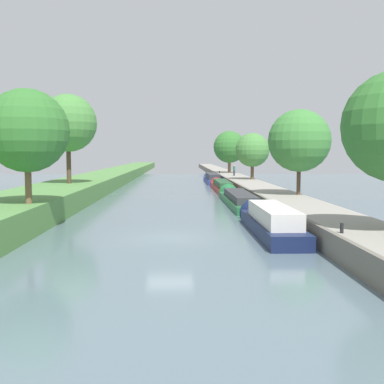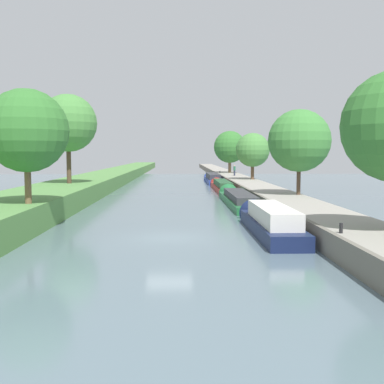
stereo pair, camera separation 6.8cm
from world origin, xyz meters
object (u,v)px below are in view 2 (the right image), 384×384
Objects in this scene: person_walking at (234,170)px; mooring_bollard_far at (220,172)px; narrowboat_navy at (269,221)px; narrowboat_green at (237,198)px; narrowboat_red at (222,186)px; narrowboat_blue at (212,178)px; mooring_bollard_near at (341,228)px.

mooring_bollard_far is (-1.56, 8.32, -0.65)m from person_walking.
mooring_bollard_far is at bearing 88.05° from narrowboat_navy.
narrowboat_green is at bearing -92.59° from mooring_bollard_far.
person_walking is at bearing 77.44° from narrowboat_red.
narrowboat_navy is 7.07× the size of person_walking.
narrowboat_navy is at bearing -91.95° from mooring_bollard_far.
narrowboat_navy is 26.10× the size of mooring_bollard_far.
narrowboat_blue is 54.90m from mooring_bollard_near.
mooring_bollard_far is (1.83, 7.27, 0.73)m from narrowboat_blue.
narrowboat_green reaches higher than narrowboat_red.
narrowboat_blue reaches higher than narrowboat_green.
narrowboat_red is at bearing 92.63° from mooring_bollard_near.
narrowboat_navy is at bearing -90.19° from narrowboat_red.
narrowboat_red is 15.42m from person_walking.
narrowboat_blue is (-0.04, 32.21, 0.12)m from narrowboat_green.
narrowboat_navy is 0.71× the size of narrowboat_green.
narrowboat_green is at bearing 89.65° from narrowboat_navy.
narrowboat_navy is 15.84m from narrowboat_green.
narrowboat_green is 36.61× the size of mooring_bollard_far.
narrowboat_red is 36.19× the size of mooring_bollard_near.
person_walking is at bearing 85.81° from narrowboat_navy.
narrowboat_navy is 26.10× the size of mooring_bollard_near.
person_walking reaches higher than narrowboat_blue.
narrowboat_navy is at bearing -90.35° from narrowboat_green.
mooring_bollard_near and mooring_bollard_far have the same top height.
mooring_bollard_near reaches higher than narrowboat_blue.
mooring_bollard_near is at bearing -85.49° from narrowboat_green.
narrowboat_red is at bearing 89.98° from narrowboat_green.
narrowboat_navy is at bearing -94.19° from person_walking.
mooring_bollard_far reaches higher than narrowboat_red.
mooring_bollard_near reaches higher than narrowboat_red.
narrowboat_blue is at bearing 90.07° from narrowboat_green.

